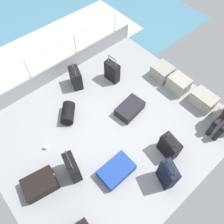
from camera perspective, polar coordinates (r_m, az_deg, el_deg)
The scene contains 17 objects.
ground_plane at distance 5.22m, azimuth -0.72°, elevation -4.29°, with size 4.40×5.20×0.06m, color #939699.
gunwale_port at distance 6.18m, azimuth -14.16°, elevation 10.46°, with size 0.06×5.20×0.45m, color #939699.
railing_port at distance 5.81m, azimuth -15.32°, elevation 14.22°, with size 0.04×4.20×1.02m.
sea_wake at distance 7.56m, azimuth -19.21°, elevation 13.12°, with size 12.00×12.00×0.01m.
cargo_crate_0 at distance 6.18m, azimuth 12.90°, elevation 10.15°, with size 0.53×0.47×0.36m.
cargo_crate_1 at distance 5.96m, azimuth 16.88°, elevation 6.95°, with size 0.55×0.41×0.40m.
cargo_crate_2 at distance 5.86m, azimuth 22.59°, elevation 2.90°, with size 0.62×0.40×0.37m.
suitcase_0 at distance 4.78m, azimuth -18.19°, elevation -17.40°, with size 0.57×0.70×0.27m.
suitcase_1 at distance 4.67m, azimuth 1.15°, elevation -14.91°, with size 0.47×0.72×0.22m.
suitcase_2 at distance 4.84m, azimuth 14.61°, elevation -8.74°, with size 0.47×0.28×0.71m.
suitcase_3 at distance 5.83m, azimuth -9.40°, elevation 8.74°, with size 0.50×0.37×0.69m.
suitcase_4 at distance 5.36m, azimuth 4.65°, elevation 0.89°, with size 0.52×0.73×0.24m.
suitcase_5 at distance 4.51m, azimuth 14.18°, elevation -15.47°, with size 0.44×0.31×0.85m.
suitcase_6 at distance 5.88m, azimuth 0.04°, elevation 10.44°, with size 0.43×0.23×0.78m.
suitcase_7 at distance 4.54m, azimuth -10.24°, elevation -13.99°, with size 0.48×0.30×0.85m.
duffel_bag at distance 5.33m, azimuth -11.39°, elevation -0.26°, with size 0.59×0.57×0.44m.
paper_cup at distance 5.13m, azimuth -16.80°, elevation -8.80°, with size 0.08×0.08×0.10m, color white.
Camera 1 is at (1.95, -1.60, 4.55)m, focal length 35.21 mm.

